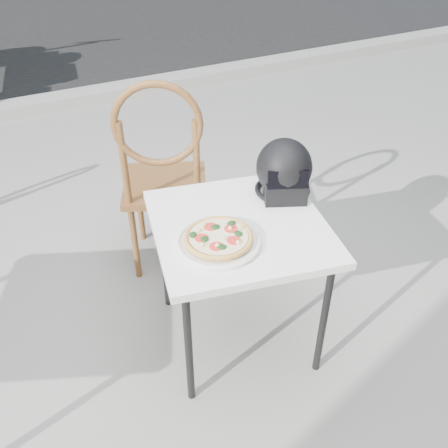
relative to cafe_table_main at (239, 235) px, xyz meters
name	(u,v)px	position (x,y,z in m)	size (l,w,h in m)	color
ground	(159,316)	(-0.31, 0.28, -0.63)	(80.00, 80.00, 0.00)	gray
curb	(47,104)	(-0.31, 3.28, -0.57)	(30.00, 0.25, 0.12)	#9B9891
cafe_table_main	(239,235)	(0.00, 0.00, 0.00)	(0.86, 0.86, 0.69)	white
plate	(218,242)	(-0.14, -0.08, 0.07)	(0.39, 0.39, 0.02)	white
pizza	(218,237)	(-0.14, -0.08, 0.10)	(0.31, 0.31, 0.03)	gold
helmet	(284,171)	(0.29, 0.12, 0.18)	(0.34, 0.35, 0.26)	black
cafe_chair_main	(163,169)	(-0.10, 0.65, 0.02)	(0.58, 0.58, 1.16)	brown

